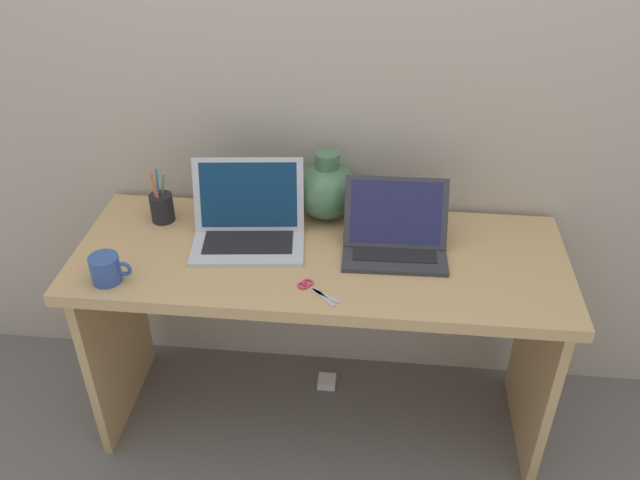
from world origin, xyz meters
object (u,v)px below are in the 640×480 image
Objects in this scene: scissors at (312,288)px; green_vase at (327,189)px; pen_cup at (162,207)px; laptop_left at (249,220)px; coffee_mug at (106,269)px; power_brick at (327,382)px; laptop_right at (395,233)px.

green_vase is at bearing 89.41° from scissors.
pen_cup is at bearing -170.63° from green_vase.
scissors is (0.23, -0.25, -0.06)m from laptop_left.
coffee_mug is at bearing -144.58° from green_vase.
power_brick is (0.25, 0.09, -0.80)m from laptop_left.
green_vase reaches higher than scissors.
coffee_mug is 0.94× the size of scissors.
scissors is (-0.23, -0.23, -0.05)m from laptop_right.
green_vase is 0.75m from coffee_mug.
green_vase is 1.88× the size of coffee_mug.
laptop_right is 2.63× the size of coffee_mug.
power_brick is (0.56, 0.02, -0.79)m from pen_cup.
power_brick is at bearing 21.05° from laptop_left.
coffee_mug is (-0.37, -0.27, -0.02)m from laptop_left.
coffee_mug is 0.66× the size of pen_cup.
green_vase is 0.43m from scissors.
coffee_mug reaches higher than power_brick.
laptop_right is at bearing 16.81° from coffee_mug.
pen_cup is at bearing 173.42° from laptop_right.
green_vase is at bearing 98.82° from power_brick.
green_vase is 3.34× the size of power_brick.
green_vase reaches higher than laptop_right.
laptop_right reaches higher than power_brick.
scissors is (0.54, -0.32, -0.05)m from pen_cup.
green_vase is 1.24× the size of pen_cup.
laptop_right is 0.83m from power_brick.
laptop_right reaches higher than pen_cup.
pen_cup is at bearing 149.05° from scissors.
scissors is at bearing 1.77° from coffee_mug.
power_brick is (0.02, 0.34, -0.74)m from scissors.
laptop_left reaches higher than pen_cup.
laptop_left is 1.61× the size of green_vase.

